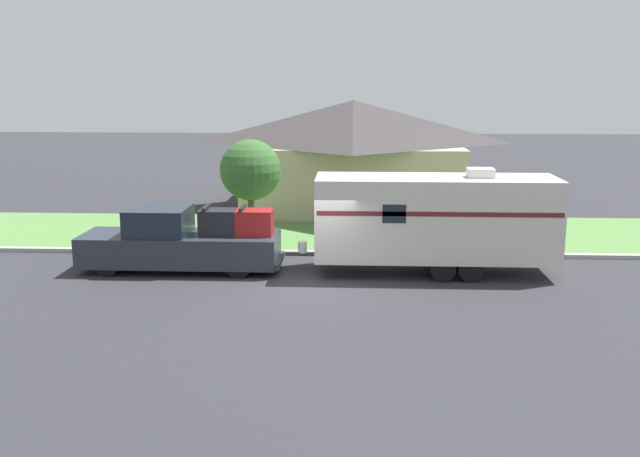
# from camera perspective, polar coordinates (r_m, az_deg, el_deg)

# --- Properties ---
(ground_plane) EXTENTS (120.00, 120.00, 0.00)m
(ground_plane) POSITION_cam_1_polar(r_m,az_deg,el_deg) (21.27, -0.60, -4.57)
(ground_plane) COLOR #2D2D33
(curb_strip) EXTENTS (80.00, 0.30, 0.14)m
(curb_strip) POSITION_cam_1_polar(r_m,az_deg,el_deg) (24.87, -0.09, -1.97)
(curb_strip) COLOR #999993
(curb_strip) RESTS_ON ground_plane
(lawn_strip) EXTENTS (80.00, 7.00, 0.03)m
(lawn_strip) POSITION_cam_1_polar(r_m,az_deg,el_deg) (28.43, 0.29, -0.31)
(lawn_strip) COLOR #568442
(lawn_strip) RESTS_ON ground_plane
(house_across_street) EXTENTS (10.56, 8.15, 5.05)m
(house_across_street) POSITION_cam_1_polar(r_m,az_deg,el_deg) (33.75, 2.65, 6.09)
(house_across_street) COLOR tan
(house_across_street) RESTS_ON ground_plane
(pickup_truck) EXTENTS (6.39, 2.06, 2.10)m
(pickup_truck) POSITION_cam_1_polar(r_m,az_deg,el_deg) (23.20, -10.97, -1.05)
(pickup_truck) COLOR black
(pickup_truck) RESTS_ON ground_plane
(travel_trailer) EXTENTS (8.42, 2.25, 3.34)m
(travel_trailer) POSITION_cam_1_polar(r_m,az_deg,el_deg) (22.50, 9.22, 0.83)
(travel_trailer) COLOR black
(travel_trailer) RESTS_ON ground_plane
(mailbox) EXTENTS (0.48, 0.20, 1.37)m
(mailbox) POSITION_cam_1_polar(r_m,az_deg,el_deg) (25.60, 7.11, 0.59)
(mailbox) COLOR brown
(mailbox) RESTS_ON ground_plane
(tree_in_yard) EXTENTS (2.25, 2.25, 3.87)m
(tree_in_yard) POSITION_cam_1_polar(r_m,az_deg,el_deg) (26.38, -5.59, 4.65)
(tree_in_yard) COLOR brown
(tree_in_yard) RESTS_ON ground_plane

